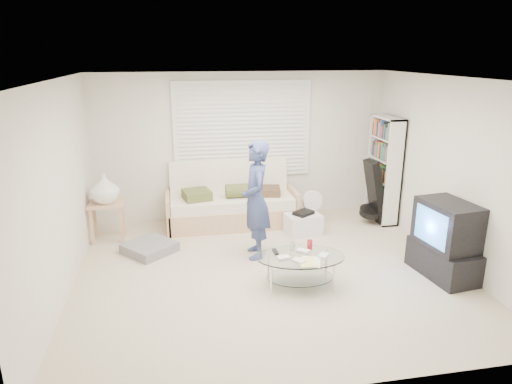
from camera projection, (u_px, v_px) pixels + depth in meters
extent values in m
plane|color=#C1B296|center=(269.00, 272.00, 6.06)|extent=(5.00, 5.00, 0.00)
cube|color=silver|center=(242.00, 147.00, 7.81)|extent=(5.00, 0.02, 2.50)
cube|color=silver|center=(331.00, 258.00, 3.58)|extent=(5.00, 0.02, 2.50)
cube|color=silver|center=(59.00, 192.00, 5.26)|extent=(0.02, 4.50, 2.50)
cube|color=silver|center=(452.00, 172.00, 6.13)|extent=(0.02, 4.50, 2.50)
cube|color=white|center=(271.00, 79.00, 5.33)|extent=(5.00, 4.50, 0.02)
cube|color=white|center=(243.00, 129.00, 7.69)|extent=(2.32, 0.06, 1.62)
cube|color=black|center=(243.00, 130.00, 7.68)|extent=(2.20, 0.01, 1.50)
cube|color=silver|center=(243.00, 130.00, 7.65)|extent=(2.16, 0.04, 1.50)
cube|color=silver|center=(243.00, 130.00, 7.67)|extent=(2.32, 0.08, 1.62)
cube|color=tan|center=(232.00, 215.00, 7.69)|extent=(2.09, 0.84, 0.34)
cube|color=beige|center=(232.00, 201.00, 7.59)|extent=(2.01, 0.77, 0.17)
cube|color=beige|center=(229.00, 178.00, 7.84)|extent=(2.01, 0.23, 0.64)
cube|color=tan|center=(168.00, 212.00, 7.47)|extent=(0.06, 0.84, 0.59)
cube|color=tan|center=(292.00, 204.00, 7.83)|extent=(0.06, 0.84, 0.59)
cube|color=brown|center=(197.00, 195.00, 7.42)|extent=(0.50, 0.50, 0.15)
cylinder|color=brown|center=(242.00, 190.00, 7.51)|extent=(0.52, 0.23, 0.23)
cube|color=#433321|center=(269.00, 191.00, 7.66)|extent=(0.44, 0.44, 0.13)
cube|color=slate|center=(150.00, 248.00, 6.65)|extent=(0.88, 0.88, 0.14)
cube|color=tan|center=(106.00, 204.00, 6.94)|extent=(0.53, 0.43, 0.04)
cube|color=tan|center=(92.00, 227.00, 6.84)|extent=(0.04, 0.04, 0.58)
cube|color=tan|center=(121.00, 225.00, 6.91)|extent=(0.04, 0.04, 0.58)
cube|color=tan|center=(95.00, 219.00, 7.14)|extent=(0.04, 0.04, 0.58)
cube|color=tan|center=(123.00, 218.00, 7.22)|extent=(0.04, 0.04, 0.58)
imported|color=white|center=(105.00, 188.00, 6.87)|extent=(0.43, 0.43, 0.45)
cube|color=white|center=(384.00, 170.00, 7.72)|extent=(0.28, 0.75, 1.79)
cube|color=black|center=(375.00, 191.00, 7.65)|extent=(0.34, 0.39, 1.07)
cylinder|color=black|center=(371.00, 212.00, 7.74)|extent=(0.39, 0.40, 0.18)
cylinder|color=white|center=(311.00, 222.00, 7.78)|extent=(0.24, 0.24, 0.03)
cylinder|color=white|center=(312.00, 214.00, 7.74)|extent=(0.03, 0.03, 0.30)
cylinder|color=white|center=(312.00, 200.00, 7.67)|extent=(0.37, 0.18, 0.36)
cylinder|color=white|center=(312.00, 200.00, 7.67)|extent=(0.10, 0.07, 0.09)
cube|color=white|center=(303.00, 224.00, 7.31)|extent=(0.59, 0.45, 0.32)
cube|color=black|center=(303.00, 213.00, 7.25)|extent=(0.37, 0.35, 0.05)
cube|color=black|center=(443.00, 261.00, 5.92)|extent=(0.60, 0.97, 0.41)
cube|color=black|center=(447.00, 225.00, 5.78)|extent=(0.60, 0.82, 0.59)
cube|color=#438DDB|center=(431.00, 227.00, 5.71)|extent=(0.09, 0.59, 0.45)
ellipsoid|color=silver|center=(300.00, 257.00, 5.59)|extent=(1.17, 0.82, 0.02)
ellipsoid|color=silver|center=(300.00, 277.00, 5.67)|extent=(0.89, 0.63, 0.01)
cylinder|color=silver|center=(271.00, 281.00, 5.42)|extent=(0.03, 0.03, 0.38)
cylinder|color=silver|center=(334.00, 279.00, 5.47)|extent=(0.03, 0.03, 0.38)
cylinder|color=silver|center=(268.00, 265.00, 5.84)|extent=(0.03, 0.03, 0.38)
cylinder|color=silver|center=(326.00, 263.00, 5.88)|extent=(0.03, 0.03, 0.38)
cube|color=white|center=(284.00, 258.00, 5.50)|extent=(0.16, 0.12, 0.04)
cube|color=white|center=(303.00, 251.00, 5.68)|extent=(0.18, 0.17, 0.04)
cube|color=white|center=(324.00, 256.00, 5.55)|extent=(0.17, 0.18, 0.04)
cube|color=white|center=(299.00, 261.00, 5.41)|extent=(0.17, 0.18, 0.04)
cylinder|color=silver|center=(292.00, 246.00, 5.74)|extent=(0.06, 0.06, 0.11)
cylinder|color=red|center=(310.00, 245.00, 5.77)|extent=(0.07, 0.07, 0.12)
cube|color=black|center=(275.00, 252.00, 5.68)|extent=(0.05, 0.17, 0.02)
cube|color=white|center=(311.00, 262.00, 5.42)|extent=(0.30, 0.35, 0.01)
cube|color=#E6DA74|center=(307.00, 262.00, 5.40)|extent=(0.21, 0.27, 0.01)
imported|color=navy|center=(256.00, 200.00, 6.32)|extent=(0.42, 0.62, 1.67)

